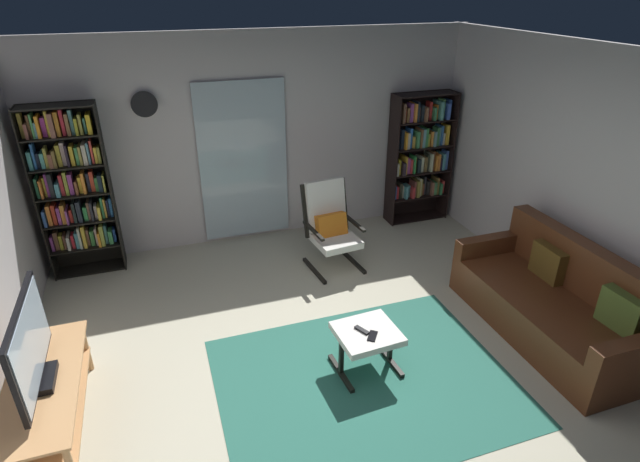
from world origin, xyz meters
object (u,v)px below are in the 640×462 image
at_px(tv_remote, 362,330).
at_px(leather_sofa, 555,304).
at_px(bookshelf_near_tv, 73,187).
at_px(lounge_armchair, 330,224).
at_px(television, 31,348).
at_px(tv_stand, 47,398).
at_px(bookshelf_near_sofa, 420,154).
at_px(cell_phone, 372,336).
at_px(wall_clock, 144,104).
at_px(ottoman, 367,337).

bearing_deg(tv_remote, leather_sofa, -29.26).
distance_m(bookshelf_near_tv, leather_sofa, 5.18).
height_order(lounge_armchair, tv_remote, lounge_armchair).
distance_m(bookshelf_near_tv, lounge_armchair, 2.90).
bearing_deg(television, tv_stand, 109.95).
bearing_deg(television, leather_sofa, -2.81).
bearing_deg(tv_remote, bookshelf_near_sofa, 27.23).
xyz_separation_m(leather_sofa, tv_remote, (-1.97, 0.11, 0.11)).
bearing_deg(tv_stand, cell_phone, -5.00).
relative_size(leather_sofa, cell_phone, 14.24).
bearing_deg(lounge_armchair, bookshelf_near_tv, 163.71).
bearing_deg(bookshelf_near_sofa, cell_phone, -124.75).
xyz_separation_m(bookshelf_near_tv, leather_sofa, (4.34, -2.72, -0.74)).
relative_size(leather_sofa, wall_clock, 6.88).
bearing_deg(bookshelf_near_tv, lounge_armchair, -16.29).
bearing_deg(wall_clock, bookshelf_near_tv, -167.15).
distance_m(television, bookshelf_near_tv, 2.52).
xyz_separation_m(ottoman, cell_phone, (0.01, -0.09, 0.08)).
bearing_deg(tv_stand, bookshelf_near_sofa, 29.77).
xyz_separation_m(lounge_armchair, ottoman, (-0.33, -1.84, -0.20)).
height_order(television, bookshelf_near_tv, bookshelf_near_tv).
relative_size(bookshelf_near_tv, lounge_armchair, 1.91).
xyz_separation_m(bookshelf_near_sofa, tv_remote, (-1.98, -2.66, -0.54)).
bearing_deg(bookshelf_near_sofa, ottoman, -125.74).
relative_size(tv_stand, cell_phone, 9.92).
xyz_separation_m(bookshelf_near_tv, ottoman, (2.41, -2.64, -0.71)).
bearing_deg(ottoman, bookshelf_near_tv, 132.47).
distance_m(bookshelf_near_tv, cell_phone, 3.70).
relative_size(bookshelf_near_tv, cell_phone, 13.98).
height_order(bookshelf_near_tv, tv_remote, bookshelf_near_tv).
distance_m(television, cell_phone, 2.57).
bearing_deg(ottoman, tv_remote, 159.50).
xyz_separation_m(television, lounge_armchair, (2.85, 1.71, -0.27)).
bearing_deg(tv_stand, tv_remote, -2.75).
height_order(bookshelf_near_sofa, tv_remote, bookshelf_near_sofa).
xyz_separation_m(television, ottoman, (2.52, -0.13, -0.46)).
bearing_deg(leather_sofa, wall_clock, 139.81).
xyz_separation_m(tv_stand, leather_sofa, (4.45, -0.22, -0.01)).
distance_m(bookshelf_near_sofa, lounge_armchair, 1.86).
height_order(television, bookshelf_near_sofa, bookshelf_near_sofa).
xyz_separation_m(bookshelf_near_sofa, cell_phone, (-1.92, -2.77, -0.55)).
xyz_separation_m(leather_sofa, cell_phone, (-1.92, 0.00, 0.11)).
xyz_separation_m(tv_stand, bookshelf_near_sofa, (4.45, 2.55, 0.64)).
distance_m(television, wall_clock, 3.07).
bearing_deg(cell_phone, leather_sofa, 35.33).
relative_size(tv_stand, ottoman, 2.54).
xyz_separation_m(tv_stand, tv_remote, (2.47, -0.12, 0.10)).
distance_m(bookshelf_near_sofa, wall_clock, 3.58).
bearing_deg(television, lounge_armchair, 30.95).
xyz_separation_m(television, bookshelf_near_sofa, (4.45, 2.55, 0.16)).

